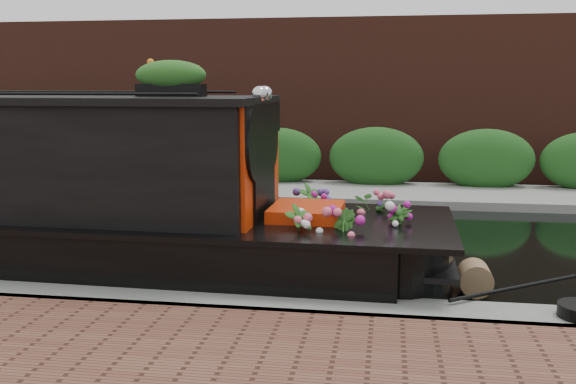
# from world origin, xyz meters

# --- Properties ---
(ground) EXTENTS (80.00, 80.00, 0.00)m
(ground) POSITION_xyz_m (0.00, 0.00, 0.00)
(ground) COLOR black
(ground) RESTS_ON ground
(near_bank_coping) EXTENTS (40.00, 0.60, 0.50)m
(near_bank_coping) POSITION_xyz_m (0.00, -3.30, 0.00)
(near_bank_coping) COLOR slate
(near_bank_coping) RESTS_ON ground
(far_bank_path) EXTENTS (40.00, 2.40, 0.34)m
(far_bank_path) POSITION_xyz_m (0.00, 4.20, 0.00)
(far_bank_path) COLOR gray
(far_bank_path) RESTS_ON ground
(far_hedge) EXTENTS (40.00, 1.10, 2.80)m
(far_hedge) POSITION_xyz_m (0.00, 5.10, 0.00)
(far_hedge) COLOR #1E4F1A
(far_hedge) RESTS_ON ground
(far_brick_wall) EXTENTS (40.00, 1.00, 8.00)m
(far_brick_wall) POSITION_xyz_m (0.00, 7.20, 0.00)
(far_brick_wall) COLOR #4E241A
(far_brick_wall) RESTS_ON ground
(rope_fender) EXTENTS (0.38, 0.40, 0.38)m
(rope_fender) POSITION_xyz_m (3.36, -2.00, 0.19)
(rope_fender) COLOR olive
(rope_fender) RESTS_ON ground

